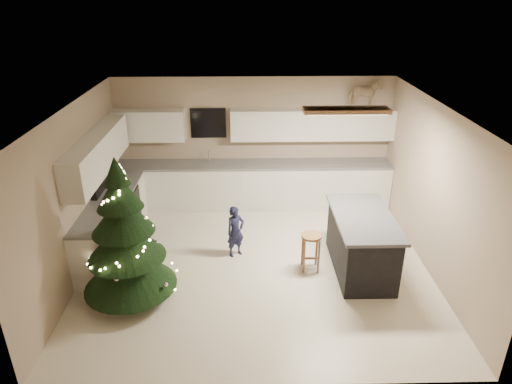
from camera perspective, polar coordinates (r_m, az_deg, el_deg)
ground_plane at (r=7.61m, az=0.06°, el=-9.01°), size 5.50×5.50×0.00m
room_shell at (r=6.80m, az=0.26°, el=3.39°), size 5.52×5.02×2.61m
cabinetry at (r=8.73m, az=-6.18°, el=1.14°), size 5.50×3.20×2.00m
island at (r=7.44m, az=13.02°, el=-6.20°), size 0.90×1.70×0.95m
bar_stool at (r=7.31m, az=6.88°, el=-6.39°), size 0.33×0.33×0.62m
christmas_tree at (r=6.66m, az=-15.98°, el=-6.22°), size 1.37×1.33×2.19m
toddler at (r=7.64m, az=-2.58°, el=-4.95°), size 0.39×0.36×0.90m
rocking_horse at (r=9.16m, az=13.40°, el=11.79°), size 0.67×0.38×0.55m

